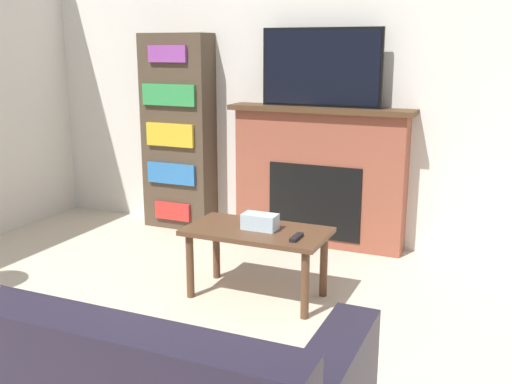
{
  "coord_description": "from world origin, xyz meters",
  "views": [
    {
      "loc": [
        1.36,
        -0.81,
        1.58
      ],
      "look_at": [
        -0.04,
        2.39,
        0.73
      ],
      "focal_mm": 42.0,
      "sensor_mm": 36.0,
      "label": 1
    }
  ],
  "objects_px": {
    "tv": "(321,68)",
    "coffee_table": "(257,240)",
    "bookshelf": "(178,133)",
    "fireplace": "(319,176)"
  },
  "relations": [
    {
      "from": "tv",
      "to": "coffee_table",
      "type": "height_order",
      "value": "tv"
    },
    {
      "from": "coffee_table",
      "to": "tv",
      "type": "bearing_deg",
      "value": 88.89
    },
    {
      "from": "bookshelf",
      "to": "tv",
      "type": "bearing_deg",
      "value": 0.13
    },
    {
      "from": "tv",
      "to": "coffee_table",
      "type": "relative_size",
      "value": 1.06
    },
    {
      "from": "fireplace",
      "to": "coffee_table",
      "type": "height_order",
      "value": "fireplace"
    },
    {
      "from": "coffee_table",
      "to": "bookshelf",
      "type": "height_order",
      "value": "bookshelf"
    },
    {
      "from": "fireplace",
      "to": "coffee_table",
      "type": "bearing_deg",
      "value": -91.09
    },
    {
      "from": "tv",
      "to": "bookshelf",
      "type": "bearing_deg",
      "value": -179.87
    },
    {
      "from": "tv",
      "to": "bookshelf",
      "type": "height_order",
      "value": "tv"
    },
    {
      "from": "tv",
      "to": "coffee_table",
      "type": "distance_m",
      "value": 1.56
    }
  ]
}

